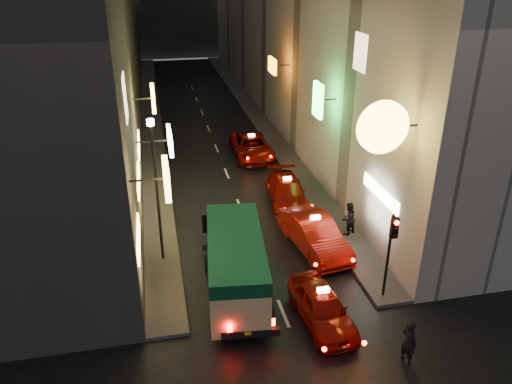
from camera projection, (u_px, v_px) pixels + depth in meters
building_left at (87, 3)px, 35.68m from camera, size 7.70×52.00×18.00m
sidewalk_left at (151, 120)px, 40.19m from camera, size 1.50×52.00×0.15m
sidewalk_right at (254, 113)px, 41.79m from camera, size 1.50×52.00×0.15m
minibus at (236, 260)px, 18.83m from camera, size 2.69×6.07×2.52m
taxi_near at (322, 305)px, 17.73m from camera, size 2.33×4.91×1.69m
taxi_second at (315, 232)px, 22.16m from camera, size 3.15×5.90×1.95m
taxi_third at (287, 190)px, 26.46m from camera, size 2.52×5.05×1.72m
taxi_far at (252, 145)px, 32.61m from camera, size 2.11×5.16×1.81m
pedestrian_crossing at (409, 339)px, 15.91m from camera, size 0.56×0.69×1.80m
pedestrian_sidewalk at (348, 217)px, 23.11m from camera, size 0.80×0.69×1.81m
traffic_light at (392, 240)px, 18.05m from camera, size 0.26×0.43×3.50m
lamp_post at (156, 183)px, 20.07m from camera, size 0.28×0.28×6.22m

